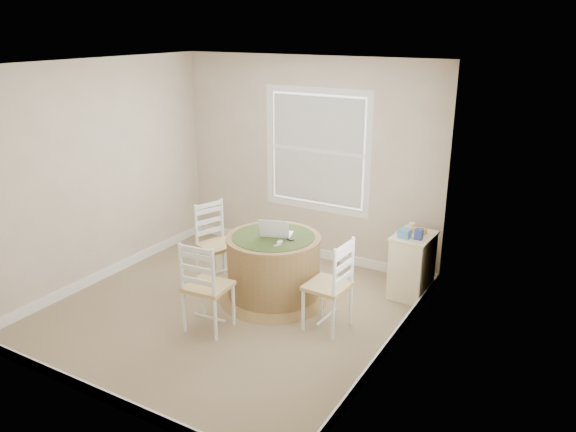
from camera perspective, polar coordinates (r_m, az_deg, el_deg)
The scene contains 14 objects.
room at distance 5.77m, azimuth -4.22°, elevation 2.20°, with size 3.64×3.64×2.64m.
round_table at distance 6.28m, azimuth -1.47°, elevation -4.99°, with size 1.23×1.23×0.75m.
chair_left at distance 6.70m, azimuth -7.10°, elevation -2.93°, with size 0.42×0.40×0.95m, color white, non-canonical shape.
chair_near at distance 5.70m, azimuth -8.13°, elevation -7.05°, with size 0.42×0.40×0.95m, color white, non-canonical shape.
chair_right at distance 5.67m, azimuth 4.04°, elevation -7.05°, with size 0.42×0.40×0.95m, color white, non-canonical shape.
laptop at distance 6.16m, azimuth -1.20°, elevation -1.72°, with size 0.40×0.37×0.23m.
mouse at distance 5.97m, azimuth -0.85°, elevation -2.64°, with size 0.06×0.09×0.03m, color white.
phone at distance 5.90m, azimuth -1.07°, elevation -3.01°, with size 0.04×0.09×0.02m, color #B7BABF.
keys at distance 6.03m, azimuth 0.28°, elevation -2.46°, with size 0.06×0.05×0.03m, color black.
corner_chest at distance 6.53m, azimuth 12.47°, elevation -4.87°, with size 0.44×0.57×0.73m.
tissue_box at distance 6.27m, azimuth 11.80°, elevation -1.72°, with size 0.12×0.12×0.10m, color #4E84B3.
box_yellow at distance 6.44m, azimuth 13.16°, elevation -1.47°, with size 0.15×0.10×0.06m, color gold.
box_blue at distance 6.26m, azimuth 13.13°, elevation -1.77°, with size 0.08×0.08×0.12m, color navy.
cup_cream at distance 6.50m, azimuth 12.49°, elevation -1.07°, with size 0.07×0.07×0.09m, color beige.
Camera 1 is at (3.28, -4.40, 2.96)m, focal length 35.00 mm.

